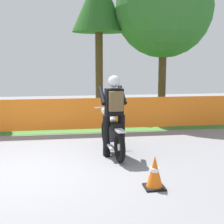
{
  "coord_description": "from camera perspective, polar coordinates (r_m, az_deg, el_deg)",
  "views": [
    {
      "loc": [
        0.8,
        -5.76,
        2.02
      ],
      "look_at": [
        1.78,
        0.91,
        0.9
      ],
      "focal_mm": 51.39,
      "sensor_mm": 36.0,
      "label": 1
    }
  ],
  "objects": [
    {
      "name": "grass_verge",
      "position": [
        11.63,
        -12.19,
        -0.75
      ],
      "size": [
        24.0,
        5.63,
        0.01
      ],
      "primitive_type": "cube",
      "color": "#427A33",
      "rests_on": "ground"
    },
    {
      "name": "rider_lead",
      "position": [
        6.64,
        0.38,
        0.16
      ],
      "size": [
        0.58,
        0.7,
        1.69
      ],
      "rotation": [
        0.0,
        0.0,
        1.65
      ],
      "color": "black",
      "rests_on": "ground"
    },
    {
      "name": "tree_rightmost",
      "position": [
        12.06,
        9.21,
        17.67
      ],
      "size": [
        3.46,
        3.46,
        5.51
      ],
      "color": "brown",
      "rests_on": "ground"
    },
    {
      "name": "tree_near_right",
      "position": [
        12.27,
        -2.37,
        18.84
      ],
      "size": [
        1.98,
        1.98,
        5.19
      ],
      "color": "brown",
      "rests_on": "ground"
    },
    {
      "name": "barrier_fence",
      "position": [
        8.77,
        -13.48,
        -0.53
      ],
      "size": [
        11.35,
        0.08,
        1.05
      ],
      "color": "#997547",
      "rests_on": "ground"
    },
    {
      "name": "motorcycle_lead",
      "position": [
        6.94,
        -0.04,
        -3.65
      ],
      "size": [
        0.58,
        1.96,
        0.93
      ],
      "rotation": [
        0.0,
        0.0,
        1.65
      ],
      "color": "black",
      "rests_on": "ground"
    },
    {
      "name": "ground",
      "position": [
        6.16,
        -15.6,
        -10.18
      ],
      "size": [
        24.0,
        24.0,
        0.02
      ],
      "primitive_type": "cube",
      "color": "gray"
    },
    {
      "name": "traffic_cone",
      "position": [
        5.17,
        7.59,
        -10.59
      ],
      "size": [
        0.32,
        0.32,
        0.53
      ],
      "color": "black",
      "rests_on": "ground"
    }
  ]
}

